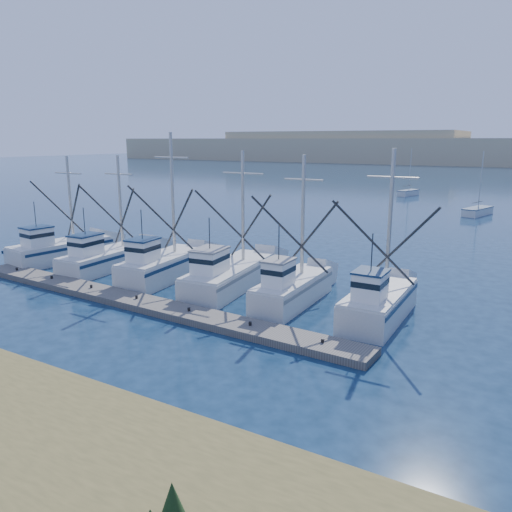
# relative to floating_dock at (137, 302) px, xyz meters

# --- Properties ---
(ground) EXTENTS (500.00, 500.00, 0.00)m
(ground) POSITION_rel_floating_dock_xyz_m (8.81, -5.18, -0.19)
(ground) COLOR #0C1F35
(ground) RESTS_ON ground
(floating_dock) EXTENTS (28.98, 3.31, 0.39)m
(floating_dock) POSITION_rel_floating_dock_xyz_m (0.00, 0.00, 0.00)
(floating_dock) COLOR #66615B
(floating_dock) RESTS_ON ground
(trawler_fleet) EXTENTS (29.11, 9.33, 9.98)m
(trawler_fleet) POSITION_rel_floating_dock_xyz_m (-0.40, 4.97, 0.78)
(trawler_fleet) COLOR silver
(trawler_fleet) RESTS_ON ground
(sailboat_near) EXTENTS (3.24, 6.01, 8.10)m
(sailboat_near) POSITION_rel_floating_dock_xyz_m (12.78, 48.79, 0.30)
(sailboat_near) COLOR silver
(sailboat_near) RESTS_ON ground
(sailboat_far) EXTENTS (2.78, 5.18, 8.10)m
(sailboat_far) POSITION_rel_floating_dock_xyz_m (-0.49, 67.42, 0.32)
(sailboat_far) COLOR silver
(sailboat_far) RESTS_ON ground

